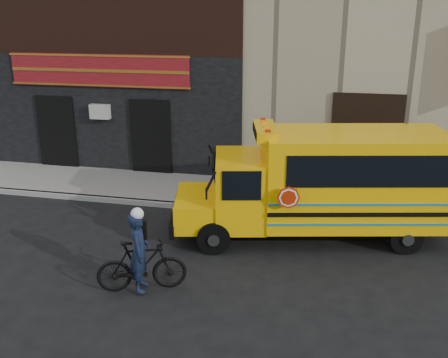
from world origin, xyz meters
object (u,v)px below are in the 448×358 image
at_px(cyclist, 140,254).
at_px(sign_pole, 401,168).
at_px(bicycle, 142,266).
at_px(school_bus, 327,181).

bearing_deg(cyclist, sign_pole, -60.99).
height_order(bicycle, cyclist, cyclist).
bearing_deg(sign_pole, cyclist, -137.73).
distance_m(school_bus, sign_pole, 2.42).
xyz_separation_m(school_bus, sign_pole, (1.93, 1.46, 0.03)).
height_order(sign_pole, bicycle, sign_pole).
distance_m(school_bus, cyclist, 5.11).
bearing_deg(cyclist, school_bus, -58.52).
distance_m(sign_pole, cyclist, 7.51).
xyz_separation_m(school_bus, bicycle, (-3.59, -3.52, -0.95)).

